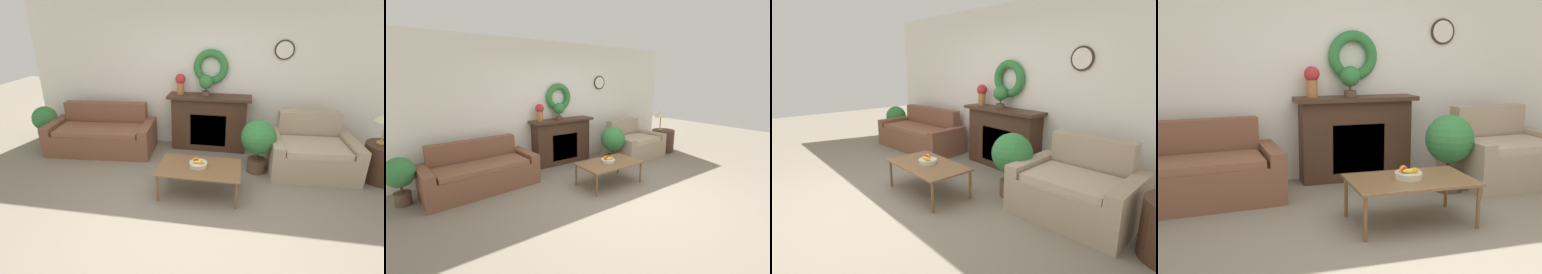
# 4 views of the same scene
# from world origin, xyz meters

# --- Properties ---
(ground_plane) EXTENTS (16.00, 16.00, 0.00)m
(ground_plane) POSITION_xyz_m (0.00, 0.00, 0.00)
(ground_plane) COLOR gray
(wall_back) EXTENTS (6.80, 0.20, 2.70)m
(wall_back) POSITION_xyz_m (0.00, 2.42, 1.36)
(wall_back) COLOR white
(wall_back) RESTS_ON ground_plane
(fireplace) EXTENTS (1.48, 0.41, 1.03)m
(fireplace) POSITION_xyz_m (0.04, 2.21, 0.52)
(fireplace) COLOR #42281C
(fireplace) RESTS_ON ground_plane
(couch_left) EXTENTS (1.95, 1.00, 0.83)m
(couch_left) POSITION_xyz_m (-1.89, 1.81, 0.29)
(couch_left) COLOR brown
(couch_left) RESTS_ON ground_plane
(loveseat_right) EXTENTS (1.38, 1.06, 0.89)m
(loveseat_right) POSITION_xyz_m (1.74, 1.62, 0.31)
(loveseat_right) COLOR tan
(loveseat_right) RESTS_ON ground_plane
(coffee_table) EXTENTS (1.13, 0.68, 0.42)m
(coffee_table) POSITION_xyz_m (0.09, 0.65, 0.38)
(coffee_table) COLOR brown
(coffee_table) RESTS_ON ground_plane
(fruit_bowl) EXTENTS (0.25, 0.25, 0.12)m
(fruit_bowl) POSITION_xyz_m (0.07, 0.66, 0.46)
(fruit_bowl) COLOR beige
(fruit_bowl) RESTS_ON coffee_table
(side_table_by_loveseat) EXTENTS (0.58, 0.58, 0.57)m
(side_table_by_loveseat) POSITION_xyz_m (2.77, 1.50, 0.29)
(side_table_by_loveseat) COLOR #42281C
(side_table_by_loveseat) RESTS_ON ground_plane
(table_lamp) EXTENTS (0.31, 0.31, 0.54)m
(table_lamp) POSITION_xyz_m (2.70, 1.55, 1.01)
(table_lamp) COLOR #B28E42
(table_lamp) RESTS_ON side_table_by_loveseat
(vase_on_mantel_left) EXTENTS (0.18, 0.18, 0.36)m
(vase_on_mantel_left) POSITION_xyz_m (-0.49, 2.22, 1.24)
(vase_on_mantel_left) COLOR #AD6B38
(vase_on_mantel_left) RESTS_ON fireplace
(potted_plant_on_mantel) EXTENTS (0.24, 0.24, 0.36)m
(potted_plant_on_mantel) POSITION_xyz_m (-0.03, 2.20, 1.25)
(potted_plant_on_mantel) COLOR brown
(potted_plant_on_mantel) RESTS_ON fireplace
(potted_plant_floor_by_couch) EXTENTS (0.46, 0.46, 0.76)m
(potted_plant_floor_by_couch) POSITION_xyz_m (-3.05, 1.86, 0.49)
(potted_plant_floor_by_couch) COLOR brown
(potted_plant_floor_by_couch) RESTS_ON ground_plane
(potted_plant_floor_by_loveseat) EXTENTS (0.54, 0.54, 0.87)m
(potted_plant_floor_by_loveseat) POSITION_xyz_m (0.90, 1.44, 0.54)
(potted_plant_floor_by_loveseat) COLOR brown
(potted_plant_floor_by_loveseat) RESTS_ON ground_plane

